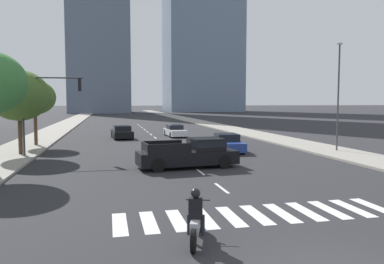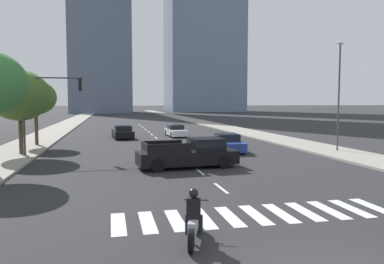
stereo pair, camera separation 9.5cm
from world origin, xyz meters
TOP-DOWN VIEW (x-y plane):
  - sidewalk_east at (11.61, 30.00)m, footprint 4.00×260.00m
  - sidewalk_west at (-11.61, 30.00)m, footprint 4.00×260.00m
  - crosswalk_near at (0.00, 5.05)m, footprint 9.45×2.27m
  - lane_divider_center at (0.00, 33.05)m, footprint 0.14×50.00m
  - motorcycle_lead at (-2.55, 3.07)m, footprint 0.92×2.01m
  - pickup_truck at (-0.13, 14.48)m, footprint 5.85×2.49m
  - sedan_black_0 at (-3.46, 32.99)m, footprint 2.22×4.69m
  - sedan_white_1 at (2.32, 34.19)m, footprint 1.91×4.79m
  - sedan_blue_2 at (4.03, 20.84)m, footprint 2.18×4.58m
  - traffic_signal_far at (-8.93, 20.79)m, footprint 4.27×0.28m
  - street_lamp_east at (11.91, 18.58)m, footprint 0.50×0.24m
  - street_tree_second at (-10.81, 21.62)m, footprint 4.13×4.13m
  - street_tree_third at (-10.81, 27.33)m, footprint 3.42×3.42m

SIDE VIEW (x-z plane):
  - lane_divider_center at x=0.00m, z-range 0.00..0.01m
  - crosswalk_near at x=0.00m, z-range 0.00..0.01m
  - sidewalk_east at x=11.61m, z-range 0.00..0.15m
  - sidewalk_west at x=-11.61m, z-range 0.00..0.15m
  - motorcycle_lead at x=-2.55m, z-range -0.16..1.33m
  - sedan_white_1 at x=2.32m, z-range -0.05..1.22m
  - sedan_blue_2 at x=4.03m, z-range -0.05..1.28m
  - sedan_black_0 at x=-3.46m, z-range -0.05..1.28m
  - pickup_truck at x=-0.13m, z-range -0.02..1.65m
  - traffic_signal_far at x=-8.93m, z-range 1.19..6.85m
  - street_tree_third at x=-10.81m, z-range 1.41..6.86m
  - street_tree_second at x=-10.81m, z-range 1.30..7.12m
  - street_lamp_east at x=11.91m, z-range 0.75..8.75m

